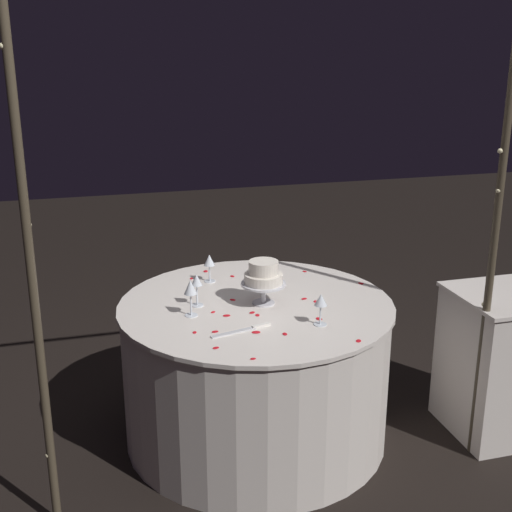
% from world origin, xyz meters
% --- Properties ---
extents(ground_plane, '(12.00, 12.00, 0.00)m').
position_xyz_m(ground_plane, '(0.00, 0.00, 0.00)').
color(ground_plane, black).
extents(decorative_arch, '(2.04, 0.06, 2.30)m').
position_xyz_m(decorative_arch, '(0.00, 0.44, 1.49)').
color(decorative_arch, '#473D2D').
rests_on(decorative_arch, ground).
extents(main_table, '(1.36, 1.36, 0.73)m').
position_xyz_m(main_table, '(0.00, 0.00, 0.37)').
color(main_table, silver).
rests_on(main_table, ground).
extents(side_table, '(0.52, 0.52, 0.76)m').
position_xyz_m(side_table, '(-1.24, 0.28, 0.38)').
color(side_table, silver).
rests_on(side_table, ground).
extents(tiered_cake, '(0.22, 0.22, 0.22)m').
position_xyz_m(tiered_cake, '(-0.03, 0.02, 0.88)').
color(tiered_cake, silver).
rests_on(tiered_cake, main_table).
extents(wine_glass_0, '(0.06, 0.06, 0.16)m').
position_xyz_m(wine_glass_0, '(0.28, -0.04, 0.85)').
color(wine_glass_0, silver).
rests_on(wine_glass_0, main_table).
extents(wine_glass_1, '(0.06, 0.06, 0.15)m').
position_xyz_m(wine_glass_1, '(-0.21, 0.33, 0.84)').
color(wine_glass_1, silver).
rests_on(wine_glass_1, main_table).
extents(wine_glass_2, '(0.06, 0.06, 0.15)m').
position_xyz_m(wine_glass_2, '(0.16, -0.37, 0.85)').
color(wine_glass_2, silver).
rests_on(wine_glass_2, main_table).
extents(wine_glass_3, '(0.06, 0.06, 0.18)m').
position_xyz_m(wine_glass_3, '(0.33, 0.07, 0.87)').
color(wine_glass_3, silver).
rests_on(wine_glass_3, main_table).
extents(cake_knife, '(0.29, 0.09, 0.01)m').
position_xyz_m(cake_knife, '(0.13, 0.30, 0.74)').
color(cake_knife, silver).
rests_on(cake_knife, main_table).
extents(rose_petal_0, '(0.04, 0.04, 0.00)m').
position_xyz_m(rose_petal_0, '(-0.09, -0.18, 0.74)').
color(rose_petal_0, red).
rests_on(rose_petal_0, main_table).
extents(rose_petal_1, '(0.02, 0.03, 0.00)m').
position_xyz_m(rose_petal_1, '(-0.02, 0.39, 0.74)').
color(rose_petal_1, red).
rests_on(rose_petal_1, main_table).
extents(rose_petal_2, '(0.04, 0.03, 0.00)m').
position_xyz_m(rose_petal_2, '(0.09, 0.34, 0.74)').
color(rose_petal_2, red).
rests_on(rose_petal_2, main_table).
extents(rose_petal_3, '(0.03, 0.03, 0.00)m').
position_xyz_m(rose_petal_3, '(-0.29, 0.06, 0.74)').
color(rose_petal_3, red).
rests_on(rose_petal_3, main_table).
extents(rose_petal_4, '(0.03, 0.03, 0.00)m').
position_xyz_m(rose_petal_4, '(-0.39, -0.38, 0.74)').
color(rose_petal_4, red).
rests_on(rose_petal_4, main_table).
extents(rose_petal_5, '(0.03, 0.03, 0.00)m').
position_xyz_m(rose_petal_5, '(0.27, 0.28, 0.74)').
color(rose_petal_5, red).
rests_on(rose_petal_5, main_table).
extents(rose_petal_6, '(0.04, 0.03, 0.00)m').
position_xyz_m(rose_petal_6, '(0.18, 0.12, 0.74)').
color(rose_petal_6, red).
rests_on(rose_petal_6, main_table).
extents(rose_petal_7, '(0.03, 0.04, 0.00)m').
position_xyz_m(rose_petal_7, '(0.02, -0.41, 0.74)').
color(rose_petal_7, red).
rests_on(rose_petal_7, main_table).
extents(rose_petal_8, '(0.03, 0.02, 0.00)m').
position_xyz_m(rose_petal_8, '(0.17, 0.59, 0.74)').
color(rose_petal_8, red).
rests_on(rose_petal_8, main_table).
extents(rose_petal_9, '(0.02, 0.03, 0.00)m').
position_xyz_m(rose_petal_9, '(0.36, 0.27, 0.74)').
color(rose_petal_9, red).
rests_on(rose_petal_9, main_table).
extents(rose_petal_10, '(0.04, 0.03, 0.00)m').
position_xyz_m(rose_petal_10, '(0.05, 0.12, 0.74)').
color(rose_petal_10, red).
rests_on(rose_petal_10, main_table).
extents(rose_petal_11, '(0.03, 0.04, 0.00)m').
position_xyz_m(rose_petal_11, '(-0.23, 0.27, 0.74)').
color(rose_petal_11, red).
rests_on(rose_petal_11, main_table).
extents(rose_petal_12, '(0.03, 0.03, 0.00)m').
position_xyz_m(rose_petal_12, '(0.04, 0.15, 0.74)').
color(rose_petal_12, red).
rests_on(rose_petal_12, main_table).
extents(rose_petal_13, '(0.04, 0.03, 0.00)m').
position_xyz_m(rose_petal_13, '(-0.25, 0.01, 0.74)').
color(rose_petal_13, red).
rests_on(rose_petal_13, main_table).
extents(rose_petal_14, '(0.04, 0.04, 0.00)m').
position_xyz_m(rose_petal_14, '(-0.31, 0.54, 0.74)').
color(rose_petal_14, red).
rests_on(rose_petal_14, main_table).
extents(rose_petal_15, '(0.03, 0.03, 0.00)m').
position_xyz_m(rose_petal_15, '(0.23, 0.06, 0.74)').
color(rose_petal_15, red).
rests_on(rose_petal_15, main_table).
extents(rose_petal_16, '(0.02, 0.03, 0.00)m').
position_xyz_m(rose_petal_16, '(0.24, -0.44, 0.74)').
color(rose_petal_16, red).
rests_on(rose_petal_16, main_table).
extents(rose_petal_17, '(0.03, 0.04, 0.00)m').
position_xyz_m(rose_petal_17, '(-0.61, -0.12, 0.74)').
color(rose_petal_17, red).
rests_on(rose_petal_17, main_table).
extents(rose_petal_18, '(0.03, 0.03, 0.00)m').
position_xyz_m(rose_petal_18, '(0.30, 0.45, 0.74)').
color(rose_petal_18, red).
rests_on(rose_petal_18, main_table).
extents(rose_petal_19, '(0.04, 0.04, 0.00)m').
position_xyz_m(rose_petal_19, '(0.10, -0.07, 0.74)').
color(rose_petal_19, red).
rests_on(rose_petal_19, main_table).
extents(rose_petal_20, '(0.03, 0.04, 0.00)m').
position_xyz_m(rose_petal_20, '(0.14, -0.53, 0.74)').
color(rose_petal_20, red).
rests_on(rose_petal_20, main_table).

